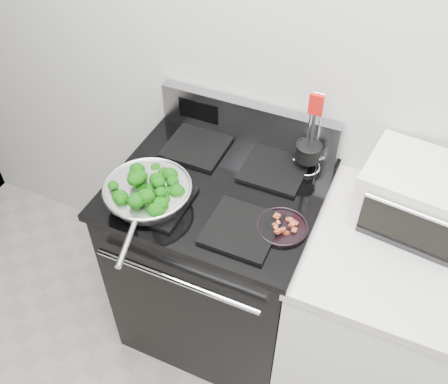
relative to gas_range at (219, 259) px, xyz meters
The scene contains 8 objects.
back_wall 0.97m from the gas_range, 48.22° to the left, with size 4.00×0.02×2.70m, color #B3B0AA.
gas_range is the anchor object (origin of this frame).
counter 0.69m from the gas_range, ahead, with size 0.62×0.68×0.92m.
skillet 0.58m from the gas_range, 134.90° to the right, with size 0.32×0.50×0.07m.
broccoli_pile 0.60m from the gas_range, 135.39° to the right, with size 0.25×0.25×0.09m, color black, non-canonical shape.
bacon_plate 0.57m from the gas_range, 20.04° to the right, with size 0.18×0.18×0.04m.
utensil_holder 0.64m from the gas_range, 39.49° to the left, with size 0.11×0.11×0.35m.
toaster_oven 0.91m from the gas_range, 11.84° to the left, with size 0.44×0.35×0.23m.
Camera 1 is at (0.28, 0.18, 2.27)m, focal length 40.00 mm.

